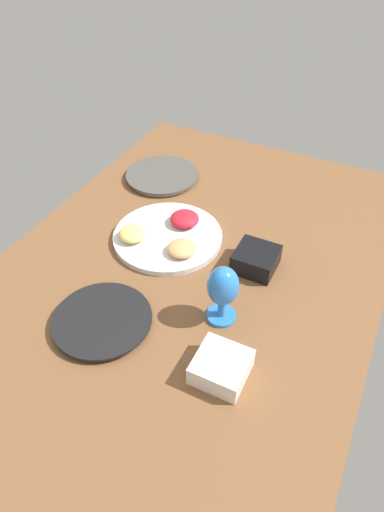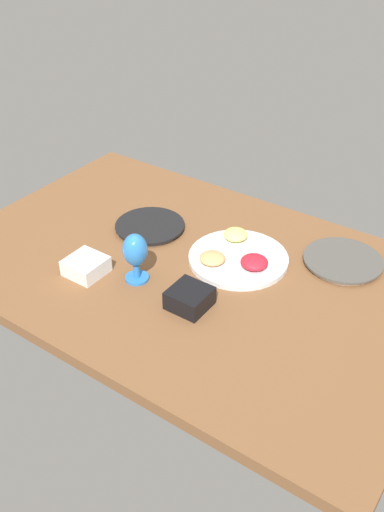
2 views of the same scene
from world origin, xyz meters
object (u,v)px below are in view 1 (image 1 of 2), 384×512
Objects in this scene: dinner_plate_right at (162,176)px; hurricane_glass_blue at (223,289)px; dinner_plate_left at (102,321)px; square_bowl_black at (256,258)px; square_bowl_white at (221,366)px; fruit_platter at (168,235)px.

hurricane_glass_blue is at bearing -138.07° from dinner_plate_right.
hurricane_glass_blue reaches higher than dinner_plate_right.
dinner_plate_right is (65.42, 19.41, -0.01)cm from dinner_plate_left.
square_bowl_black is 0.98× the size of square_bowl_white.
hurricane_glass_blue reaches higher than dinner_plate_left.
hurricane_glass_blue is (-50.29, -45.18, 9.21)cm from dinner_plate_right.
dinner_plate_left is 36.11cm from fruit_platter.
square_bowl_white reaches higher than dinner_plate_left.
square_bowl_white is (-15.46, -6.67, -7.25)cm from hurricane_glass_blue.
fruit_platter is at bearing 42.68° from square_bowl_white.
square_bowl_white is at bearing -156.68° from hurricane_glass_blue.
dinner_plate_left is at bearing -178.17° from fruit_platter.
fruit_platter is 49.57cm from square_bowl_white.
square_bowl_black is (-29.08, -46.43, 2.28)cm from dinner_plate_right.
dinner_plate_left is 2.14× the size of square_bowl_white.
hurricane_glass_blue is 1.45× the size of square_bowl_black.
fruit_platter is (-29.33, -18.25, 0.59)cm from dinner_plate_right.
square_bowl_white is at bearing -171.60° from square_bowl_black.
square_bowl_white is (-0.34, -32.44, 1.95)cm from dinner_plate_left.
square_bowl_white is (-36.68, -5.42, -0.31)cm from square_bowl_black.
dinner_plate_right is 34.55cm from fruit_platter.
dinner_plate_right is at bearing 57.94° from square_bowl_black.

